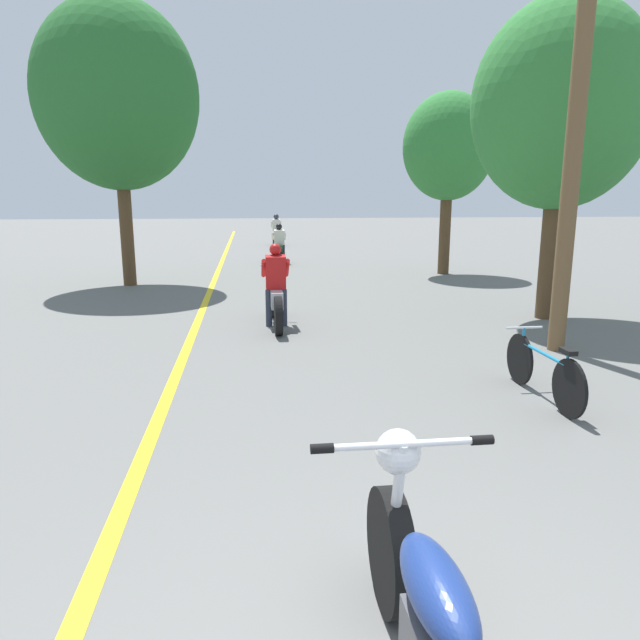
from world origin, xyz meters
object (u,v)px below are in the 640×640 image
at_px(roadside_tree_right_near, 561,106).
at_px(roadside_tree_right_far, 449,148).
at_px(roadside_tree_left, 117,96).
at_px(bicycle_parked, 543,370).
at_px(motorcycle_rider_mid, 279,248).
at_px(motorcycle_rider_far, 276,233).
at_px(motorcycle_rider_lead, 276,295).
at_px(motorcycle_foreground, 431,622).
at_px(utility_pole, 580,75).

height_order(roadside_tree_right_near, roadside_tree_right_far, roadside_tree_right_near).
height_order(roadside_tree_left, bicycle_parked, roadside_tree_left).
bearing_deg(motorcycle_rider_mid, roadside_tree_right_near, -65.14).
xyz_separation_m(roadside_tree_right_far, motorcycle_rider_far, (-4.34, 10.69, -2.99)).
relative_size(roadside_tree_right_far, motorcycle_rider_lead, 2.44).
relative_size(roadside_tree_left, motorcycle_rider_lead, 3.28).
bearing_deg(motorcycle_foreground, roadside_tree_left, 106.19).
xyz_separation_m(roadside_tree_right_far, motorcycle_foreground, (-4.90, -14.03, -3.08)).
bearing_deg(motorcycle_foreground, motorcycle_rider_lead, 92.01).
bearing_deg(motorcycle_rider_mid, motorcycle_rider_lead, -93.38).
xyz_separation_m(utility_pole, motorcycle_foreground, (-3.71, -5.61, -3.32)).
height_order(roadside_tree_left, motorcycle_rider_mid, roadside_tree_left).
bearing_deg(roadside_tree_left, motorcycle_rider_far, 69.98).
relative_size(roadside_tree_right_near, motorcycle_foreground, 2.59).
height_order(roadside_tree_right_far, motorcycle_foreground, roadside_tree_right_far).
bearing_deg(motorcycle_foreground, utility_pole, 56.49).
height_order(roadside_tree_right_near, roadside_tree_left, roadside_tree_left).
height_order(utility_pole, motorcycle_foreground, utility_pole).
height_order(roadside_tree_right_far, motorcycle_rider_far, roadside_tree_right_far).
bearing_deg(motorcycle_rider_mid, roadside_tree_right_far, -34.87).
bearing_deg(roadside_tree_left, bicycle_parked, -56.16).
relative_size(motorcycle_foreground, bicycle_parked, 1.26).
bearing_deg(roadside_tree_right_near, motorcycle_rider_lead, -179.59).
distance_m(roadside_tree_right_near, motorcycle_rider_lead, 5.89).
distance_m(utility_pole, motorcycle_rider_mid, 12.56).
distance_m(utility_pole, roadside_tree_left, 10.46).
bearing_deg(motorcycle_foreground, motorcycle_rider_far, 88.70).
xyz_separation_m(roadside_tree_left, motorcycle_rider_lead, (3.47, -5.17, -4.02)).
relative_size(roadside_tree_right_near, motorcycle_rider_lead, 2.66).
distance_m(roadside_tree_right_near, motorcycle_foreground, 9.64).
bearing_deg(motorcycle_rider_lead, motorcycle_rider_mid, 86.62).
relative_size(roadside_tree_right_near, roadside_tree_left, 0.81).
bearing_deg(roadside_tree_right_near, motorcycle_rider_far, 103.66).
bearing_deg(motorcycle_rider_lead, motorcycle_rider_far, 87.20).
distance_m(motorcycle_foreground, bicycle_parked, 4.40).
distance_m(utility_pole, roadside_tree_right_near, 2.36).
height_order(motorcycle_rider_mid, bicycle_parked, motorcycle_rider_mid).
height_order(roadside_tree_right_far, motorcycle_rider_mid, roadside_tree_right_far).
xyz_separation_m(utility_pole, motorcycle_rider_far, (-3.16, 19.10, -3.23)).
relative_size(motorcycle_rider_lead, motorcycle_rider_mid, 1.05).
bearing_deg(utility_pole, motorcycle_rider_far, 99.38).
relative_size(utility_pole, motorcycle_rider_mid, 3.73).
relative_size(utility_pole, roadside_tree_right_near, 1.34).
relative_size(roadside_tree_right_far, motorcycle_foreground, 2.37).
bearing_deg(roadside_tree_left, motorcycle_rider_lead, -56.09).
relative_size(motorcycle_foreground, motorcycle_rider_mid, 1.08).
xyz_separation_m(motorcycle_foreground, motorcycle_rider_lead, (-0.27, 7.73, 0.07)).
relative_size(utility_pole, motorcycle_rider_far, 3.68).
bearing_deg(bicycle_parked, motorcycle_rider_far, 95.14).
xyz_separation_m(roadside_tree_right_far, motorcycle_rider_lead, (-5.17, -6.30, -3.01)).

